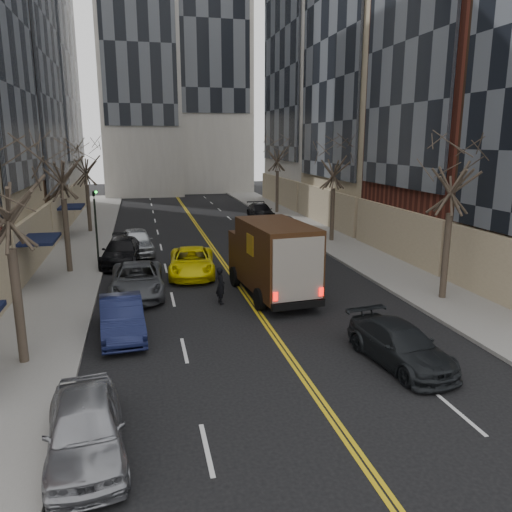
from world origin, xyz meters
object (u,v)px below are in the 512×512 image
(ups_truck, at_px, (272,259))
(observer_sedan, at_px, (400,345))
(pedestrian, at_px, (221,285))
(taxi, at_px, (192,262))

(ups_truck, xyz_separation_m, observer_sedan, (2.25, -8.19, -1.17))
(ups_truck, bearing_deg, observer_sedan, -79.96)
(ups_truck, height_order, pedestrian, ups_truck)
(ups_truck, distance_m, pedestrian, 2.82)
(observer_sedan, height_order, taxi, taxi)
(ups_truck, height_order, observer_sedan, ups_truck)
(taxi, distance_m, pedestrian, 5.32)
(observer_sedan, bearing_deg, ups_truck, 98.37)
(pedestrian, bearing_deg, ups_truck, -88.74)
(observer_sedan, relative_size, pedestrian, 2.81)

